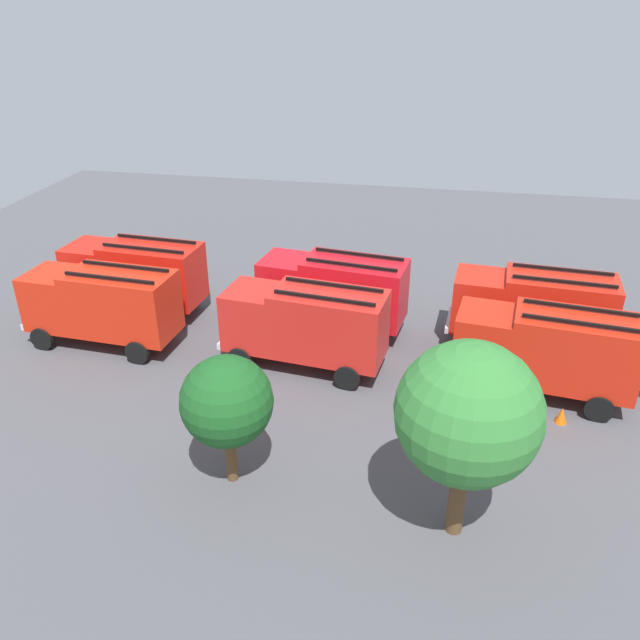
{
  "coord_description": "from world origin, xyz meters",
  "views": [
    {
      "loc": [
        -5.01,
        25.47,
        14.89
      ],
      "look_at": [
        0.0,
        0.0,
        1.4
      ],
      "focal_mm": 35.62,
      "sensor_mm": 36.0,
      "label": 1
    }
  ],
  "objects_px": {
    "fire_truck_4": "(306,323)",
    "fire_truck_5": "(102,303)",
    "fire_truck_0": "(533,306)",
    "tree_0": "(468,414)",
    "tree_1": "(227,402)",
    "firefighter_1": "(437,382)",
    "fire_truck_1": "(333,289)",
    "firefighter_2": "(90,263)",
    "traffic_cone_0": "(562,415)",
    "fire_truck_2": "(135,272)",
    "fire_truck_3": "(545,348)"
  },
  "relations": [
    {
      "from": "tree_0",
      "to": "tree_1",
      "type": "bearing_deg",
      "value": -6.93
    },
    {
      "from": "fire_truck_2",
      "to": "fire_truck_3",
      "type": "xyz_separation_m",
      "value": [
        -19.63,
        4.03,
        0.0
      ]
    },
    {
      "from": "fire_truck_5",
      "to": "tree_1",
      "type": "distance_m",
      "value": 11.76
    },
    {
      "from": "firefighter_1",
      "to": "traffic_cone_0",
      "type": "distance_m",
      "value": 4.89
    },
    {
      "from": "fire_truck_1",
      "to": "firefighter_2",
      "type": "height_order",
      "value": "fire_truck_1"
    },
    {
      "from": "fire_truck_4",
      "to": "fire_truck_5",
      "type": "distance_m",
      "value": 9.61
    },
    {
      "from": "fire_truck_3",
      "to": "fire_truck_4",
      "type": "bearing_deg",
      "value": 5.81
    },
    {
      "from": "firefighter_2",
      "to": "tree_0",
      "type": "relative_size",
      "value": 0.25
    },
    {
      "from": "fire_truck_2",
      "to": "fire_truck_1",
      "type": "bearing_deg",
      "value": -176.16
    },
    {
      "from": "firefighter_1",
      "to": "firefighter_2",
      "type": "distance_m",
      "value": 22.06
    },
    {
      "from": "fire_truck_0",
      "to": "fire_truck_1",
      "type": "xyz_separation_m",
      "value": [
        9.24,
        -0.13,
        0.0
      ]
    },
    {
      "from": "fire_truck_3",
      "to": "firefighter_1",
      "type": "relative_size",
      "value": 4.45
    },
    {
      "from": "fire_truck_0",
      "to": "fire_truck_1",
      "type": "bearing_deg",
      "value": 3.96
    },
    {
      "from": "fire_truck_3",
      "to": "traffic_cone_0",
      "type": "height_order",
      "value": "fire_truck_3"
    },
    {
      "from": "traffic_cone_0",
      "to": "fire_truck_1",
      "type": "bearing_deg",
      "value": -30.5
    },
    {
      "from": "tree_1",
      "to": "firefighter_1",
      "type": "bearing_deg",
      "value": -138.01
    },
    {
      "from": "firefighter_2",
      "to": "tree_1",
      "type": "xyz_separation_m",
      "value": [
        -13.48,
        14.97,
        2.27
      ]
    },
    {
      "from": "tree_0",
      "to": "fire_truck_4",
      "type": "bearing_deg",
      "value": -52.7
    },
    {
      "from": "traffic_cone_0",
      "to": "fire_truck_3",
      "type": "bearing_deg",
      "value": -70.64
    },
    {
      "from": "fire_truck_1",
      "to": "tree_0",
      "type": "bearing_deg",
      "value": 123.68
    },
    {
      "from": "fire_truck_0",
      "to": "fire_truck_3",
      "type": "distance_m",
      "value": 3.87
    },
    {
      "from": "fire_truck_0",
      "to": "fire_truck_5",
      "type": "xyz_separation_m",
      "value": [
        19.42,
        3.44,
        0.0
      ]
    },
    {
      "from": "fire_truck_0",
      "to": "fire_truck_5",
      "type": "height_order",
      "value": "same"
    },
    {
      "from": "firefighter_1",
      "to": "tree_1",
      "type": "height_order",
      "value": "tree_1"
    },
    {
      "from": "fire_truck_4",
      "to": "firefighter_2",
      "type": "distance_m",
      "value": 16.17
    },
    {
      "from": "fire_truck_1",
      "to": "firefighter_2",
      "type": "relative_size",
      "value": 4.61
    },
    {
      "from": "fire_truck_1",
      "to": "fire_truck_3",
      "type": "height_order",
      "value": "same"
    },
    {
      "from": "firefighter_1",
      "to": "firefighter_2",
      "type": "relative_size",
      "value": 1.03
    },
    {
      "from": "firefighter_2",
      "to": "fire_truck_3",
      "type": "bearing_deg",
      "value": -26.23
    },
    {
      "from": "fire_truck_3",
      "to": "tree_1",
      "type": "relative_size",
      "value": 1.58
    },
    {
      "from": "firefighter_2",
      "to": "fire_truck_5",
      "type": "bearing_deg",
      "value": -65.17
    },
    {
      "from": "fire_truck_0",
      "to": "tree_0",
      "type": "distance_m",
      "value": 12.81
    },
    {
      "from": "tree_0",
      "to": "fire_truck_2",
      "type": "bearing_deg",
      "value": -37.2
    },
    {
      "from": "fire_truck_2",
      "to": "fire_truck_5",
      "type": "relative_size",
      "value": 1.0
    },
    {
      "from": "fire_truck_5",
      "to": "firefighter_2",
      "type": "relative_size",
      "value": 4.53
    },
    {
      "from": "traffic_cone_0",
      "to": "fire_truck_4",
      "type": "bearing_deg",
      "value": -11.72
    },
    {
      "from": "firefighter_2",
      "to": "tree_1",
      "type": "distance_m",
      "value": 20.28
    },
    {
      "from": "fire_truck_1",
      "to": "fire_truck_5",
      "type": "height_order",
      "value": "same"
    },
    {
      "from": "firefighter_2",
      "to": "fire_truck_0",
      "type": "bearing_deg",
      "value": -17.64
    },
    {
      "from": "tree_1",
      "to": "fire_truck_3",
      "type": "bearing_deg",
      "value": -145.57
    },
    {
      "from": "fire_truck_0",
      "to": "fire_truck_3",
      "type": "xyz_separation_m",
      "value": [
        -0.12,
        3.87,
        0.0
      ]
    },
    {
      "from": "fire_truck_5",
      "to": "traffic_cone_0",
      "type": "bearing_deg",
      "value": 177.11
    },
    {
      "from": "firefighter_1",
      "to": "tree_0",
      "type": "distance_m",
      "value": 7.76
    },
    {
      "from": "fire_truck_1",
      "to": "fire_truck_2",
      "type": "bearing_deg",
      "value": 7.53
    },
    {
      "from": "tree_1",
      "to": "traffic_cone_0",
      "type": "height_order",
      "value": "tree_1"
    },
    {
      "from": "fire_truck_0",
      "to": "firefighter_2",
      "type": "bearing_deg",
      "value": -3.91
    },
    {
      "from": "traffic_cone_0",
      "to": "tree_1",
      "type": "bearing_deg",
      "value": 25.6
    },
    {
      "from": "fire_truck_4",
      "to": "tree_1",
      "type": "xyz_separation_m",
      "value": [
        0.9,
        7.7,
        1.02
      ]
    },
    {
      "from": "fire_truck_5",
      "to": "fire_truck_3",
      "type": "bearing_deg",
      "value": -177.53
    },
    {
      "from": "fire_truck_5",
      "to": "traffic_cone_0",
      "type": "height_order",
      "value": "fire_truck_5"
    }
  ]
}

